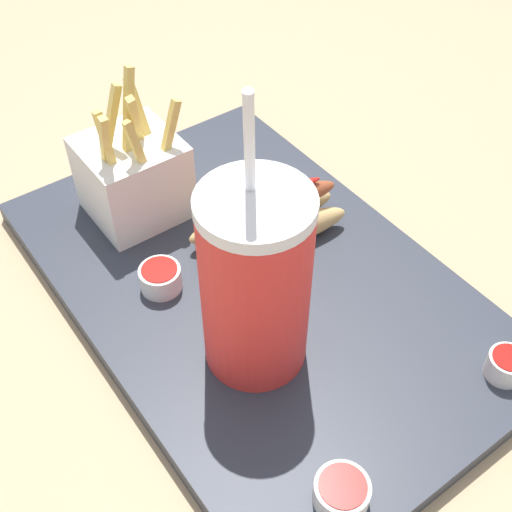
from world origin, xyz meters
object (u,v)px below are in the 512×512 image
at_px(soda_cup, 255,283).
at_px(ketchup_cup_3, 342,492).
at_px(ketchup_cup_2, 506,365).
at_px(hot_dog_1, 269,220).
at_px(ketchup_cup_1, 160,277).
at_px(fries_basket, 133,176).

relative_size(soda_cup, ketchup_cup_3, 6.28).
height_order(soda_cup, ketchup_cup_2, soda_cup).
relative_size(soda_cup, ketchup_cup_2, 7.88).
height_order(hot_dog_1, ketchup_cup_1, hot_dog_1).
xyz_separation_m(fries_basket, ketchup_cup_2, (-0.34, -0.14, -0.03)).
distance_m(fries_basket, ketchup_cup_3, 0.35).
xyz_separation_m(fries_basket, ketchup_cup_3, (-0.34, 0.03, -0.03)).
distance_m(soda_cup, fries_basket, 0.21).
height_order(ketchup_cup_2, ketchup_cup_3, ketchup_cup_2).
bearing_deg(hot_dog_1, fries_basket, 36.92).
bearing_deg(soda_cup, hot_dog_1, -41.41).
relative_size(hot_dog_1, ketchup_cup_2, 5.05).
relative_size(ketchup_cup_1, ketchup_cup_2, 1.20).
relative_size(soda_cup, fries_basket, 1.57).
xyz_separation_m(ketchup_cup_1, ketchup_cup_2, (-0.24, -0.17, -0.00)).
height_order(fries_basket, hot_dog_1, fries_basket).
bearing_deg(soda_cup, ketchup_cup_3, 168.93).
height_order(ketchup_cup_1, ketchup_cup_2, same).
xyz_separation_m(hot_dog_1, ketchup_cup_2, (-0.23, -0.06, -0.01)).
xyz_separation_m(soda_cup, hot_dog_1, (0.10, -0.09, -0.06)).
bearing_deg(ketchup_cup_1, fries_basket, -18.19).
xyz_separation_m(soda_cup, ketchup_cup_3, (-0.14, 0.03, -0.07)).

